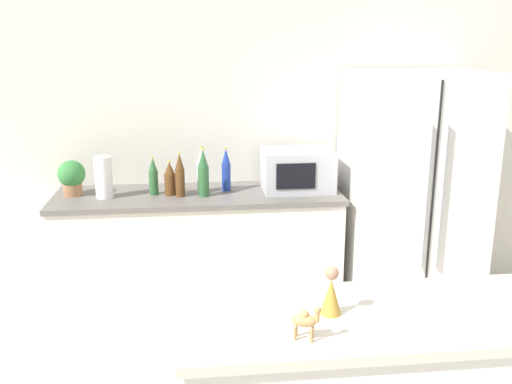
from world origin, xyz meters
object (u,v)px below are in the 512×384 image
at_px(microwave, 297,170).
at_px(back_bottle_1, 170,179).
at_px(refrigerator, 410,195).
at_px(paper_towel_roll, 104,177).
at_px(back_bottle_3, 226,170).
at_px(back_bottle_0, 180,175).
at_px(wise_man_figurine_blue, 331,294).
at_px(back_bottle_5, 202,170).
at_px(back_bottle_2, 203,174).
at_px(camel_figurine, 305,320).
at_px(back_bottle_4, 153,176).
at_px(potted_plant, 72,176).

relative_size(microwave, back_bottle_1, 2.04).
height_order(refrigerator, back_bottle_1, refrigerator).
xyz_separation_m(paper_towel_roll, back_bottle_3, (0.81, 0.09, 0.01)).
relative_size(back_bottle_0, wise_man_figurine_blue, 1.75).
bearing_deg(microwave, back_bottle_3, 176.68).
relative_size(paper_towel_roll, back_bottle_5, 0.87).
xyz_separation_m(back_bottle_2, wise_man_figurine_blue, (0.38, -1.98, 0.04)).
height_order(paper_towel_roll, camel_figurine, paper_towel_roll).
xyz_separation_m(back_bottle_4, back_bottle_5, (0.33, 0.03, 0.03)).
bearing_deg(back_bottle_1, refrigerator, -2.14).
height_order(refrigerator, back_bottle_0, refrigerator).
xyz_separation_m(paper_towel_roll, wise_man_figurine_blue, (1.04, -2.02, 0.06)).
bearing_deg(back_bottle_1, camel_figurine, -77.54).
distance_m(refrigerator, back_bottle_3, 1.30).
relative_size(potted_plant, back_bottle_5, 0.75).
bearing_deg(paper_towel_roll, wise_man_figurine_blue, -62.85).
xyz_separation_m(refrigerator, wise_man_figurine_blue, (-1.06, -1.98, 0.23)).
height_order(refrigerator, potted_plant, refrigerator).
xyz_separation_m(back_bottle_2, back_bottle_3, (0.16, 0.12, -0.01)).
bearing_deg(camel_figurine, back_bottle_5, 96.79).
relative_size(back_bottle_3, back_bottle_4, 1.16).
height_order(refrigerator, back_bottle_2, refrigerator).
relative_size(back_bottle_5, wise_man_figurine_blue, 1.85).
height_order(paper_towel_roll, back_bottle_2, back_bottle_2).
distance_m(back_bottle_1, back_bottle_4, 0.11).
bearing_deg(potted_plant, back_bottle_3, 0.32).
distance_m(refrigerator, paper_towel_roll, 2.10).
bearing_deg(back_bottle_3, back_bottle_2, -141.94).
bearing_deg(microwave, back_bottle_0, -173.92).
xyz_separation_m(back_bottle_1, back_bottle_4, (-0.11, 0.03, 0.01)).
bearing_deg(wise_man_figurine_blue, back_bottle_3, 95.99).
bearing_deg(back_bottle_1, back_bottle_2, -13.55).
height_order(back_bottle_3, back_bottle_4, back_bottle_3).
bearing_deg(back_bottle_5, back_bottle_3, 4.59).
bearing_deg(back_bottle_2, wise_man_figurine_blue, -79.15).
distance_m(potted_plant, camel_figurine, 2.53).
height_order(back_bottle_0, back_bottle_4, back_bottle_0).
distance_m(back_bottle_2, wise_man_figurine_blue, 2.02).
xyz_separation_m(refrigerator, back_bottle_2, (-1.44, 0.01, 0.19)).
distance_m(refrigerator, back_bottle_5, 1.46).
bearing_deg(wise_man_figurine_blue, back_bottle_2, 100.85).
height_order(back_bottle_2, back_bottle_5, back_bottle_2).
bearing_deg(camel_figurine, wise_man_figurine_blue, 52.87).
xyz_separation_m(back_bottle_1, back_bottle_2, (0.22, -0.05, 0.04)).
bearing_deg(camel_figurine, potted_plant, 116.70).
bearing_deg(back_bottle_2, back_bottle_0, 176.30).
height_order(camel_figurine, wise_man_figurine_blue, wise_man_figurine_blue).
height_order(back_bottle_4, wise_man_figurine_blue, wise_man_figurine_blue).
bearing_deg(back_bottle_4, back_bottle_1, -13.46).
xyz_separation_m(microwave, back_bottle_1, (-0.88, -0.04, -0.03)).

